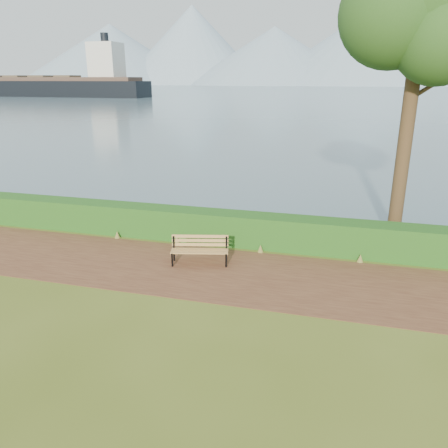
% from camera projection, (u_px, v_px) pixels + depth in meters
% --- Properties ---
extents(ground, '(140.00, 140.00, 0.00)m').
position_uv_depth(ground, '(188.00, 274.00, 11.77)').
color(ground, '#4D5A19').
rests_on(ground, ground).
extents(path, '(40.00, 3.40, 0.01)m').
position_uv_depth(path, '(192.00, 269.00, 12.04)').
color(path, '#51291B').
rests_on(path, ground).
extents(hedge, '(32.00, 0.85, 1.00)m').
position_uv_depth(hedge, '(215.00, 227.00, 13.99)').
color(hedge, '#164614').
rests_on(hedge, ground).
extents(water, '(700.00, 510.00, 0.00)m').
position_uv_depth(water, '(340.00, 88.00, 249.95)').
color(water, '#466271').
rests_on(water, ground).
extents(mountains, '(585.00, 190.00, 70.00)m').
position_uv_depth(mountains, '(335.00, 51.00, 377.26)').
color(mountains, '#7F97AA').
rests_on(mountains, ground).
extents(bench, '(1.67, 0.83, 0.81)m').
position_uv_depth(bench, '(200.00, 248.00, 12.34)').
color(bench, black).
rests_on(bench, ground).
extents(tree, '(4.62, 3.93, 9.35)m').
position_uv_depth(tree, '(422.00, 7.00, 12.37)').
color(tree, '#3E2B19').
rests_on(tree, ground).
extents(cargo_ship, '(61.86, 10.82, 18.73)m').
position_uv_depth(cargo_ship, '(55.00, 87.00, 128.30)').
color(cargo_ship, black).
rests_on(cargo_ship, ground).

